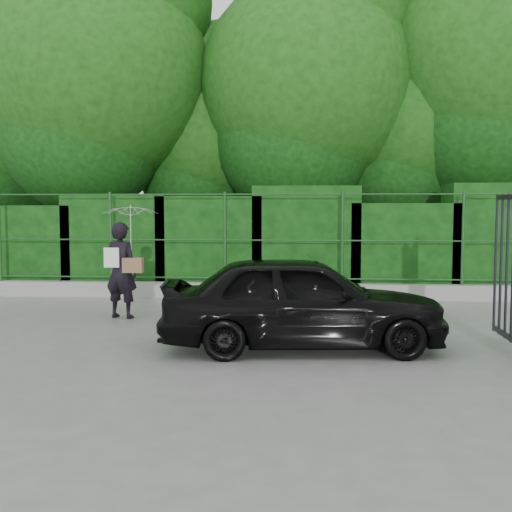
{
  "coord_description": "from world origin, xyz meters",
  "views": [
    {
      "loc": [
        1.96,
        -8.04,
        1.86
      ],
      "look_at": [
        1.26,
        1.3,
        1.1
      ],
      "focal_mm": 45.0,
      "sensor_mm": 36.0,
      "label": 1
    }
  ],
  "objects": [
    {
      "name": "ground",
      "position": [
        0.0,
        0.0,
        0.0
      ],
      "size": [
        80.0,
        80.0,
        0.0
      ],
      "primitive_type": "plane",
      "color": "gray"
    },
    {
      "name": "kerb",
      "position": [
        0.0,
        4.5,
        0.15
      ],
      "size": [
        14.0,
        0.25,
        0.3
      ],
      "primitive_type": "cube",
      "color": "#9E9E99",
      "rests_on": "ground"
    },
    {
      "name": "fence",
      "position": [
        0.22,
        4.5,
        1.2
      ],
      "size": [
        14.13,
        0.06,
        1.8
      ],
      "color": "#1B471C",
      "rests_on": "kerb"
    },
    {
      "name": "hedge",
      "position": [
        0.23,
        5.5,
        1.02
      ],
      "size": [
        14.2,
        1.2,
        2.28
      ],
      "color": "black",
      "rests_on": "ground"
    },
    {
      "name": "trees",
      "position": [
        1.14,
        7.74,
        4.62
      ],
      "size": [
        17.1,
        6.15,
        8.08
      ],
      "color": "black",
      "rests_on": "ground"
    },
    {
      "name": "woman",
      "position": [
        -0.91,
        2.18,
        1.22
      ],
      "size": [
        0.92,
        0.9,
        1.86
      ],
      "color": "black",
      "rests_on": "ground"
    },
    {
      "name": "car",
      "position": [
        1.94,
        0.12,
        0.62
      ],
      "size": [
        3.74,
        1.78,
        1.23
      ],
      "primitive_type": "imported",
      "rotation": [
        0.0,
        0.0,
        1.66
      ],
      "color": "black",
      "rests_on": "ground"
    }
  ]
}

